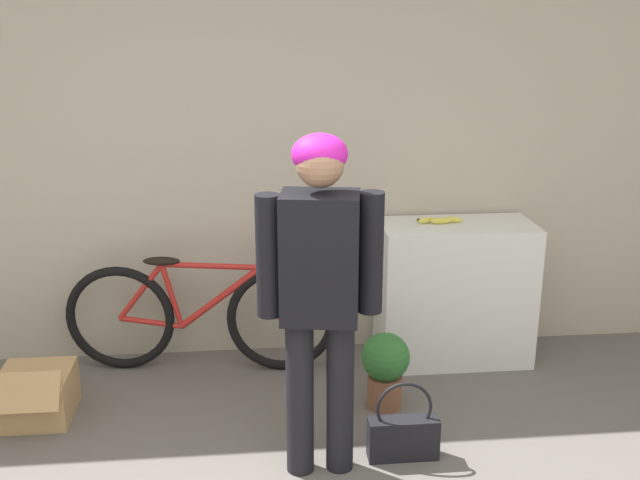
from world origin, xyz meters
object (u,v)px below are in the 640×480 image
object	(u,v)px
person	(320,276)
potted_plant	(385,366)
bicycle	(200,316)
handbag	(403,434)
banana	(439,220)
cardboard_box	(36,395)

from	to	relation	value
person	potted_plant	xyz separation A→B (m)	(0.41, 0.54, -0.73)
bicycle	potted_plant	size ratio (longest dim) A/B	3.74
handbag	banana	bearing A→B (deg)	68.88
bicycle	banana	size ratio (longest dim) A/B	5.67
banana	handbag	size ratio (longest dim) A/B	0.70
cardboard_box	potted_plant	xyz separation A→B (m)	(1.88, -0.08, 0.12)
person	banana	size ratio (longest dim) A/B	5.63
bicycle	banana	xyz separation A→B (m)	(1.44, 0.03, 0.55)
bicycle	potted_plant	xyz separation A→B (m)	(1.03, -0.56, -0.10)
potted_plant	cardboard_box	bearing A→B (deg)	177.66
handbag	cardboard_box	size ratio (longest dim) A/B	0.90
handbag	potted_plant	xyz separation A→B (m)	(-0.00, 0.50, 0.12)
person	handbag	world-z (taller)	person
banana	potted_plant	size ratio (longest dim) A/B	0.66
cardboard_box	handbag	bearing A→B (deg)	-16.90
bicycle	cardboard_box	size ratio (longest dim) A/B	3.58
person	bicycle	world-z (taller)	person
person	banana	distance (m)	1.40
person	bicycle	distance (m)	1.41
handbag	cardboard_box	xyz separation A→B (m)	(-1.88, 0.57, 0.00)
banana	handbag	distance (m)	1.39
bicycle	banana	world-z (taller)	banana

